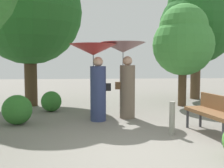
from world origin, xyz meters
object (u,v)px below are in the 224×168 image
(park_bench, at_px, (214,111))
(tree_mid_left, at_px, (29,4))
(path_marker_post, at_px, (172,118))
(tree_near_right, at_px, (197,21))
(tree_mid_right, at_px, (183,40))
(person_left, at_px, (95,66))
(person_right, at_px, (125,65))

(park_bench, height_order, tree_mid_left, tree_mid_left)
(park_bench, height_order, path_marker_post, park_bench)
(tree_near_right, bearing_deg, path_marker_post, -116.17)
(tree_mid_right, bearing_deg, park_bench, -99.08)
(park_bench, bearing_deg, person_left, -130.72)
(person_left, distance_m, park_bench, 3.10)
(tree_near_right, height_order, tree_mid_right, tree_near_right)
(person_left, distance_m, path_marker_post, 2.46)
(tree_mid_left, relative_size, path_marker_post, 7.80)
(park_bench, height_order, tree_mid_right, tree_mid_right)
(person_left, bearing_deg, person_right, -72.87)
(path_marker_post, bearing_deg, tree_mid_left, 132.26)
(person_left, relative_size, path_marker_post, 2.81)
(park_bench, bearing_deg, tree_near_right, 153.40)
(person_left, height_order, tree_mid_left, tree_mid_left)
(person_left, relative_size, tree_near_right, 0.40)
(person_left, height_order, park_bench, person_left)
(tree_mid_right, distance_m, path_marker_post, 4.45)
(tree_mid_right, bearing_deg, person_left, -144.85)
(tree_near_right, bearing_deg, park_bench, -107.84)
(person_right, bearing_deg, person_left, 107.13)
(path_marker_post, bearing_deg, person_right, 113.36)
(person_left, xyz_separation_m, tree_mid_left, (-2.20, 2.66, 2.09))
(person_right, height_order, path_marker_post, person_right)
(tree_mid_left, distance_m, tree_mid_right, 5.47)
(person_left, relative_size, park_bench, 1.29)
(person_right, xyz_separation_m, tree_near_right, (3.45, 3.64, 1.76))
(person_right, distance_m, tree_mid_left, 4.36)
(person_right, height_order, park_bench, person_right)
(tree_near_right, bearing_deg, person_right, -133.52)
(tree_mid_left, relative_size, tree_mid_right, 1.58)
(person_right, relative_size, tree_mid_right, 0.59)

